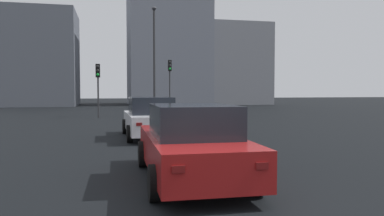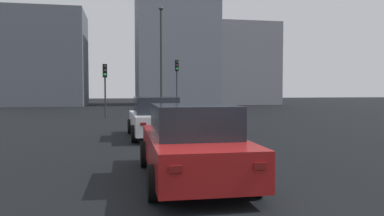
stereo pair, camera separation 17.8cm
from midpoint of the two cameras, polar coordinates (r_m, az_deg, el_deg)
name	(u,v)px [view 2 (the right image)]	position (r m, az deg, el deg)	size (l,w,h in m)	color
ground_plane	(209,211)	(6.49, 3.42, -15.27)	(160.00, 160.00, 0.20)	black
car_white_lead	(155,118)	(15.23, -5.27, -1.52)	(4.62, 2.10, 1.62)	silver
car_red_second	(192,144)	(8.03, 0.61, -5.41)	(4.82, 2.11, 1.60)	maroon
traffic_light_near_left	(177,75)	(30.89, -2.14, 4.98)	(0.32, 0.29, 4.33)	#2D2D30
traffic_light_near_right	(105,79)	(26.17, -12.80, 4.27)	(0.32, 0.29, 3.64)	#2D2D30
street_lamp_kerbside	(161,52)	(28.31, -4.51, 8.34)	(0.56, 0.36, 8.00)	#2D2D30
building_facade_left	(233,65)	(52.21, 6.31, 6.45)	(9.32, 10.28, 10.56)	gray
building_facade_center	(175,44)	(50.78, -2.49, 9.57)	(10.37, 10.06, 15.86)	gray
building_facade_right	(46,59)	(49.34, -21.07, 6.91)	(8.78, 9.33, 11.27)	slate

